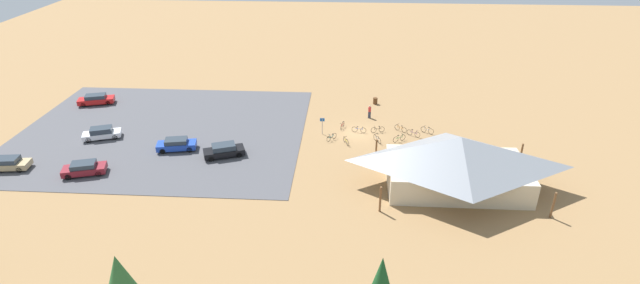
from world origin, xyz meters
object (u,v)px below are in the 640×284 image
bicycle_red_near_sign (342,125)px  bicycle_yellow_yard_front (422,143)px  bicycle_yellow_front_row (346,141)px  bicycle_black_yard_left (388,149)px  car_maroon_inner_stall (84,168)px  car_tan_aisle_side (6,164)px  visitor_by_pavilion (370,111)px  lot_sign (322,123)px  car_white_back_corner (102,133)px  bike_pavilion (458,160)px  trash_bin (375,101)px  car_black_by_curb (224,150)px  bicycle_green_trailside (399,138)px  bicycle_blue_by_bin (359,130)px  bicycle_black_back_row (378,129)px  bicycle_orange_edge_north (401,128)px  pine_center (120,279)px  car_blue_end_stall (177,144)px  car_red_mid_lot (96,99)px  bicycle_teal_near_porch (332,137)px  bicycle_purple_yard_center (413,133)px  bicycle_silver_mid_cluster (377,139)px  bicycle_white_yard_right (427,130)px

bicycle_red_near_sign → bicycle_yellow_yard_front: 10.20m
bicycle_yellow_front_row → bicycle_black_yard_left: bicycle_black_yard_left is taller
car_maroon_inner_stall → car_tan_aisle_side: bearing=-3.2°
bicycle_yellow_front_row → visitor_by_pavilion: 8.15m
lot_sign → car_white_back_corner: 26.15m
bike_pavilion → trash_bin: bike_pavilion is taller
bicycle_yellow_yard_front → trash_bin: bearing=-68.4°
trash_bin → bicycle_red_near_sign: 9.18m
car_black_by_curb → visitor_by_pavilion: visitor_by_pavilion is taller
bicycle_green_trailside → bicycle_yellow_yard_front: size_ratio=0.90×
bicycle_blue_by_bin → car_maroon_inner_stall: 30.78m
bicycle_black_back_row → bicycle_yellow_front_row: (3.80, 3.33, -0.03)m
bicycle_orange_edge_north → car_maroon_inner_stall: size_ratio=0.30×
pine_center → bicycle_black_yard_left: (-18.71, -26.42, -3.98)m
bicycle_red_near_sign → car_white_back_corner: (28.39, 4.74, 0.37)m
bicycle_green_trailside → car_blue_end_stall: 25.63m
bicycle_green_trailside → car_black_by_curb: (19.64, 4.92, 0.36)m
car_white_back_corner → car_red_mid_lot: (5.64, -10.25, 0.01)m
bicycle_red_near_sign → bicycle_yellow_front_row: bearing=96.8°
car_white_back_corner → car_maroon_inner_stall: (-2.01, 8.22, -0.00)m
lot_sign → pine_center: 32.53m
bicycle_black_yard_left → car_black_by_curb: car_black_by_curb is taller
car_maroon_inner_stall → pine_center: bearing=123.8°
bicycle_red_near_sign → bicycle_teal_near_porch: bicycle_teal_near_porch is taller
bicycle_orange_edge_north → car_white_back_corner: bearing=6.8°
car_maroon_inner_stall → visitor_by_pavilion: (-29.80, -16.23, 0.19)m
bicycle_yellow_front_row → car_tan_aisle_side: car_tan_aisle_side is taller
car_blue_end_stall → bicycle_teal_near_porch: bearing=-168.1°
bicycle_purple_yard_center → bicycle_silver_mid_cluster: (4.40, 1.78, -0.01)m
bicycle_black_yard_left → bicycle_yellow_yard_front: (-3.97, -1.64, -0.03)m
bicycle_blue_by_bin → bicycle_orange_edge_north: 5.11m
bicycle_orange_edge_north → car_blue_end_stall: size_ratio=0.30×
trash_bin → lot_sign: 12.08m
bike_pavilion → car_tan_aisle_side: bike_pavilion is taller
bicycle_red_near_sign → bicycle_yellow_yard_front: bicycle_yellow_yard_front is taller
bicycle_blue_by_bin → lot_sign: bearing=9.2°
bicycle_yellow_front_row → bicycle_orange_edge_north: (-6.60, -3.80, 0.03)m
bicycle_red_near_sign → car_tan_aisle_side: (35.03, 12.48, 0.36)m
bicycle_blue_by_bin → car_maroon_inner_stall: car_maroon_inner_stall is taller
car_white_back_corner → car_black_by_curb: bearing=167.4°
bicycle_blue_by_bin → bicycle_teal_near_porch: (3.25, 2.24, -0.01)m
bicycle_green_trailside → bicycle_purple_yard_center: bicycle_green_trailside is taller
bicycle_orange_edge_north → car_black_by_curb: 21.44m
trash_bin → bicycle_yellow_yard_front: 13.29m
lot_sign → bicycle_black_back_row: size_ratio=1.31×
bicycle_purple_yard_center → bicycle_white_yard_right: size_ratio=1.01×
bicycle_black_yard_left → car_blue_end_stall: bearing=2.7°
bicycle_white_yard_right → car_maroon_inner_stall: 38.65m
bicycle_green_trailside → visitor_by_pavilion: (3.31, -6.55, 0.53)m
car_blue_end_stall → car_red_mid_lot: bearing=-39.2°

